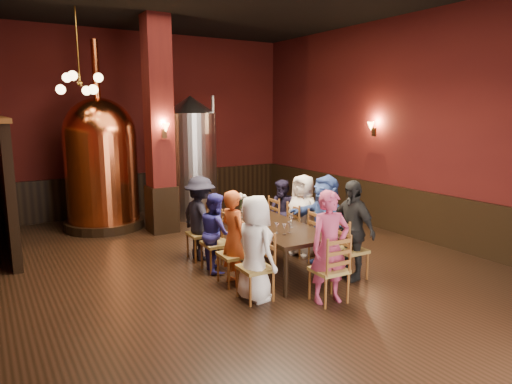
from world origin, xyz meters
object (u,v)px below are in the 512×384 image
steel_vessel (191,158)px  copper_kettle (101,162)px  rose_vase (243,200)px  dining_table (271,228)px  person_0 (255,248)px  person_1 (234,238)px  person_2 (216,232)px

steel_vessel → copper_kettle: bearing=178.7°
copper_kettle → rose_vase: size_ratio=11.26×
dining_table → copper_kettle: (-1.74, 4.14, 0.79)m
person_0 → copper_kettle: 5.22m
rose_vase → person_1: bearing=-124.8°
person_1 → person_2: size_ratio=1.12×
person_2 → person_0: bearing=-168.5°
person_0 → person_1: (0.03, 0.67, -0.02)m
person_1 → copper_kettle: (-0.88, 4.43, 0.76)m
person_1 → rose_vase: bearing=-40.9°
rose_vase → copper_kettle: bearing=119.5°
copper_kettle → steel_vessel: size_ratio=1.38×
steel_vessel → rose_vase: 3.15m
dining_table → steel_vessel: steel_vessel is taller
dining_table → copper_kettle: copper_kettle is taller
person_1 → steel_vessel: 4.61m
person_2 → copper_kettle: (-0.91, 3.77, 0.83)m
dining_table → copper_kettle: size_ratio=0.60×
dining_table → steel_vessel: bearing=87.4°
copper_kettle → rose_vase: 3.64m
dining_table → rose_vase: rose_vase is taller
dining_table → person_2: bearing=158.8°
person_1 → dining_table: bearing=-77.5°
dining_table → rose_vase: (0.03, 1.00, 0.30)m
person_0 → person_1: person_0 is taller
person_2 → rose_vase: person_2 is taller
copper_kettle → steel_vessel: (2.11, -0.05, -0.01)m
steel_vessel → rose_vase: steel_vessel is taller
person_0 → steel_vessel: 5.26m
person_1 → person_2: person_1 is taller
dining_table → steel_vessel: size_ratio=0.83×
person_1 → person_2: 0.66m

